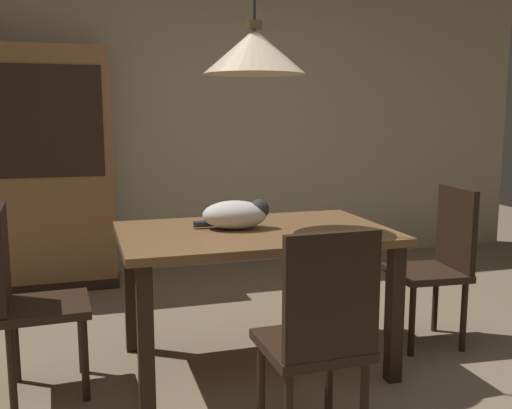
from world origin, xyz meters
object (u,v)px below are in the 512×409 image
object	(u,v)px
pendant_lamp	(254,51)
dining_table	(255,248)
cat_sleeping	(237,214)
chair_near_front	(320,332)
chair_left_side	(28,292)
chair_right_side	(439,259)
hutch_bookcase	(39,174)

from	to	relation	value
pendant_lamp	dining_table	bearing A→B (deg)	-53.13
dining_table	cat_sleeping	world-z (taller)	cat_sleeping
cat_sleeping	pendant_lamp	size ratio (longest dim) A/B	0.30
chair_near_front	chair_left_side	world-z (taller)	same
chair_right_side	hutch_bookcase	world-z (taller)	hutch_bookcase
chair_right_side	hutch_bookcase	distance (m)	2.98
dining_table	cat_sleeping	distance (m)	0.20
dining_table	chair_left_side	distance (m)	1.14
chair_left_side	hutch_bookcase	bearing A→B (deg)	91.34
chair_right_side	cat_sleeping	distance (m)	1.25
chair_right_side	cat_sleeping	world-z (taller)	chair_right_side
dining_table	pendant_lamp	size ratio (longest dim) A/B	1.08
dining_table	hutch_bookcase	world-z (taller)	hutch_bookcase
cat_sleeping	hutch_bookcase	bearing A→B (deg)	121.08
pendant_lamp	chair_left_side	bearing A→B (deg)	-179.82
dining_table	chair_near_front	size ratio (longest dim) A/B	1.51
chair_left_side	cat_sleeping	size ratio (longest dim) A/B	2.35
chair_near_front	chair_left_side	distance (m)	1.43
cat_sleeping	pendant_lamp	world-z (taller)	pendant_lamp
chair_left_side	hutch_bookcase	distance (m)	1.90
hutch_bookcase	pendant_lamp	bearing A→B (deg)	-57.73
chair_near_front	cat_sleeping	distance (m)	0.98
hutch_bookcase	cat_sleeping	bearing A→B (deg)	-58.92
chair_left_side	cat_sleeping	distance (m)	1.09
chair_near_front	hutch_bookcase	distance (m)	3.00
cat_sleeping	hutch_bookcase	size ratio (longest dim) A/B	0.21
chair_near_front	hutch_bookcase	size ratio (longest dim) A/B	0.50
chair_right_side	pendant_lamp	size ratio (longest dim) A/B	0.72
dining_table	chair_left_side	world-z (taller)	chair_left_side
chair_right_side	hutch_bookcase	size ratio (longest dim) A/B	0.50
pendant_lamp	hutch_bookcase	size ratio (longest dim) A/B	0.70
pendant_lamp	chair_right_side	bearing A→B (deg)	-0.34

